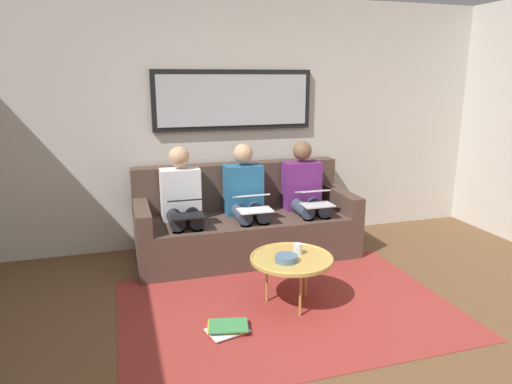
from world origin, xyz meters
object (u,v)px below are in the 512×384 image
at_px(cup, 298,249).
at_px(laptop_black, 186,207).
at_px(coffee_table, 292,259).
at_px(person_right, 182,202).
at_px(framed_mirror, 234,100).
at_px(bowl, 286,258).
at_px(laptop_silver, 315,197).
at_px(person_left, 305,193).
at_px(magazine_stack, 227,327).
at_px(laptop_white, 253,202).
at_px(couch, 244,224).
at_px(person_middle, 246,198).

distance_m(cup, laptop_black, 1.16).
xyz_separation_m(coffee_table, laptop_black, (0.69, -0.90, 0.23)).
distance_m(person_right, laptop_black, 0.25).
xyz_separation_m(framed_mirror, coffee_table, (-0.05, 1.61, -1.16)).
height_order(bowl, laptop_silver, laptop_silver).
height_order(cup, laptop_black, laptop_black).
relative_size(cup, laptop_silver, 0.27).
bearing_deg(person_right, framed_mirror, -144.47).
height_order(cup, person_left, person_left).
bearing_deg(person_left, laptop_black, 10.81).
height_order(laptop_silver, magazine_stack, laptop_silver).
bearing_deg(bowl, laptop_white, -90.97).
bearing_deg(couch, person_middle, 90.00).
distance_m(cup, person_left, 1.23).
distance_m(cup, laptop_silver, 1.01).
height_order(framed_mirror, laptop_white, framed_mirror).
distance_m(laptop_black, magazine_stack, 1.30).
bearing_deg(laptop_silver, person_middle, -21.16).
height_order(cup, bowl, cup).
distance_m(coffee_table, laptop_white, 0.94).
distance_m(framed_mirror, bowl, 2.01).
relative_size(laptop_silver, laptop_black, 0.96).
distance_m(framed_mirror, laptop_silver, 1.33).
bearing_deg(bowl, framed_mirror, -90.56).
height_order(couch, laptop_black, couch).
xyz_separation_m(cup, person_right, (0.76, -1.10, 0.16)).
height_order(couch, bowl, couch).
bearing_deg(cup, person_middle, -83.66).
xyz_separation_m(cup, person_left, (-0.52, -1.10, 0.16)).
distance_m(bowl, person_right, 1.38).
distance_m(laptop_silver, person_middle, 0.69).
height_order(couch, person_right, person_right).
distance_m(coffee_table, person_right, 1.36).
distance_m(cup, person_middle, 1.12).
bearing_deg(couch, person_right, 6.13).
bearing_deg(laptop_black, magazine_stack, 95.32).
height_order(coffee_table, laptop_black, laptop_black).
bearing_deg(coffee_table, magazine_stack, 23.00).
xyz_separation_m(couch, cup, (-0.12, 1.17, 0.14)).
relative_size(cup, laptop_black, 0.26).
height_order(couch, cup, couch).
xyz_separation_m(cup, laptop_black, (0.76, -0.86, 0.18)).
distance_m(coffee_table, person_middle, 1.17).
bearing_deg(person_middle, laptop_white, 90.00).
height_order(person_middle, person_right, same).
height_order(bowl, person_left, person_left).
bearing_deg(laptop_silver, laptop_white, -0.30).
height_order(person_left, person_right, same).
xyz_separation_m(coffee_table, cup, (-0.07, -0.05, 0.06)).
bearing_deg(bowl, laptop_silver, -124.19).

